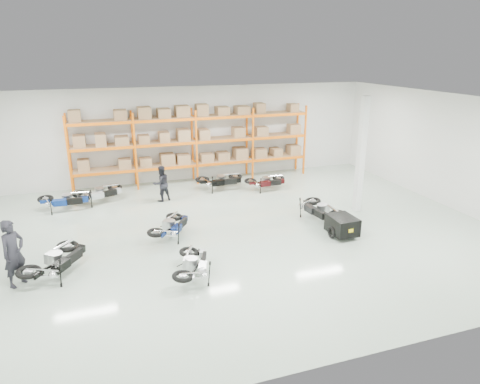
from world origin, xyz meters
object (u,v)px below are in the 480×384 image
object	(u,v)px
moto_touring_right	(320,206)
trailer	(342,225)
moto_blue_centre	(171,223)
moto_back_d	(266,179)
moto_silver_left	(193,261)
moto_back_b	(99,190)
person_back	(161,184)
moto_back_c	(220,177)
person_left	(13,253)
moto_black_far_left	(56,256)
moto_back_a	(65,196)

from	to	relation	value
moto_touring_right	trailer	world-z (taller)	moto_touring_right
moto_blue_centre	moto_back_d	bearing A→B (deg)	-108.41
moto_silver_left	moto_back_b	bearing A→B (deg)	-53.83
moto_blue_centre	person_back	distance (m)	3.85
person_back	moto_back_b	bearing A→B (deg)	-33.64
person_back	moto_silver_left	bearing A→B (deg)	69.49
moto_blue_centre	moto_back_c	bearing A→B (deg)	-89.59
moto_touring_right	person_left	world-z (taller)	person_left
moto_touring_right	moto_back_b	distance (m)	9.10
moto_black_far_left	person_back	world-z (taller)	person_back
trailer	person_left	distance (m)	10.07
moto_back_a	person_left	world-z (taller)	person_left
moto_touring_right	moto_back_b	bearing A→B (deg)	142.25
moto_blue_centre	moto_back_d	world-z (taller)	moto_blue_centre
moto_back_b	moto_back_c	distance (m)	5.29
moto_silver_left	moto_back_d	distance (m)	8.36
moto_blue_centre	trailer	size ratio (longest dim) A/B	1.01
moto_silver_left	moto_back_c	size ratio (longest dim) A/B	0.90
moto_back_a	person_left	bearing A→B (deg)	171.87
moto_back_a	moto_back_d	xyz separation A→B (m)	(8.58, -0.17, -0.04)
moto_touring_right	moto_back_c	bearing A→B (deg)	111.00
moto_back_b	person_left	world-z (taller)	person_left
moto_blue_centre	moto_black_far_left	xyz separation A→B (m)	(-3.52, -1.57, 0.06)
moto_back_b	moto_back_a	bearing A→B (deg)	93.23
moto_silver_left	moto_back_a	size ratio (longest dim) A/B	0.94
moto_back_b	person_left	bearing A→B (deg)	142.75
moto_back_c	person_left	xyz separation A→B (m)	(-7.57, -6.32, 0.37)
moto_silver_left	moto_touring_right	distance (m)	6.06
moto_blue_centre	person_back	world-z (taller)	person_back
moto_back_b	moto_back_c	xyz separation A→B (m)	(5.29, 0.05, 0.03)
moto_back_d	moto_silver_left	bearing A→B (deg)	143.32
trailer	person_left	bearing A→B (deg)	178.38
moto_touring_right	moto_back_c	world-z (taller)	moto_back_c
moto_silver_left	moto_back_d	xyz separation A→B (m)	(4.92, 6.76, -0.01)
moto_silver_left	moto_back_d	bearing A→B (deg)	-107.47
moto_back_b	person_left	distance (m)	6.68
moto_back_d	moto_back_b	bearing A→B (deg)	84.18
moto_blue_centre	trailer	bearing A→B (deg)	-163.98
moto_back_b	moto_back_d	world-z (taller)	moto_back_b
moto_silver_left	moto_back_a	bearing A→B (deg)	-43.62
moto_black_far_left	trailer	size ratio (longest dim) A/B	1.13
moto_silver_left	moto_back_d	size ratio (longest dim) A/B	1.02
moto_touring_right	person_left	distance (m)	10.18
moto_back_a	moto_back_b	distance (m)	1.39
moto_blue_centre	moto_back_c	xyz separation A→B (m)	(3.05, 4.53, 0.05)
moto_back_c	moto_back_d	size ratio (longest dim) A/B	1.13
moto_blue_centre	person_left	world-z (taller)	person_left
moto_back_a	person_back	xyz separation A→B (m)	(3.81, -0.16, 0.21)
moto_black_far_left	moto_back_d	world-z (taller)	moto_black_far_left
person_back	trailer	bearing A→B (deg)	113.71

